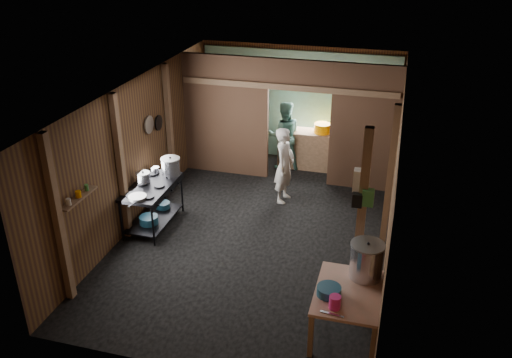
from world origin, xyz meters
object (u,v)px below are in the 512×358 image
(prep_table, at_px, (347,312))
(cook, at_px, (285,165))
(yellow_tub, at_px, (322,128))
(gas_range, at_px, (153,206))
(stock_pot, at_px, (366,261))
(stove_pot_large, at_px, (171,167))
(pink_bucket, at_px, (335,302))

(prep_table, height_order, cook, cook)
(cook, bearing_deg, yellow_tub, -5.88)
(gas_range, bearing_deg, stock_pot, -21.80)
(stock_pot, xyz_separation_m, yellow_tub, (-1.37, 4.88, 0.01))
(gas_range, height_order, prep_table, gas_range)
(stove_pot_large, height_order, stock_pot, stock_pot)
(stock_pot, relative_size, pink_bucket, 3.01)
(gas_range, distance_m, cook, 2.63)
(prep_table, height_order, yellow_tub, yellow_tub)
(yellow_tub, relative_size, cook, 0.24)
(cook, bearing_deg, stock_pot, -141.11)
(prep_table, xyz_separation_m, stove_pot_large, (-3.54, 2.44, 0.62))
(prep_table, distance_m, cook, 3.92)
(gas_range, bearing_deg, stove_pot_large, 71.36)
(gas_range, bearing_deg, yellow_tub, 52.85)
(gas_range, xyz_separation_m, prep_table, (3.71, -1.94, -0.06))
(pink_bucket, bearing_deg, prep_table, 71.21)
(gas_range, distance_m, stock_pot, 4.22)
(stove_pot_large, height_order, cook, cook)
(gas_range, xyz_separation_m, pink_bucket, (3.58, -2.32, 0.38))
(prep_table, distance_m, pink_bucket, 0.60)
(stock_pot, bearing_deg, gas_range, 158.20)
(yellow_tub, bearing_deg, stove_pot_large, -129.79)
(prep_table, height_order, stock_pot, stock_pot)
(stove_pot_large, bearing_deg, cook, 29.96)
(stock_pot, bearing_deg, cook, 120.03)
(gas_range, relative_size, pink_bucket, 7.79)
(stock_pot, bearing_deg, pink_bucket, -111.69)
(prep_table, bearing_deg, yellow_tub, 102.76)
(prep_table, relative_size, stock_pot, 2.20)
(yellow_tub, bearing_deg, stock_pot, -74.36)
(gas_range, xyz_separation_m, yellow_tub, (2.52, 3.32, 0.55))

